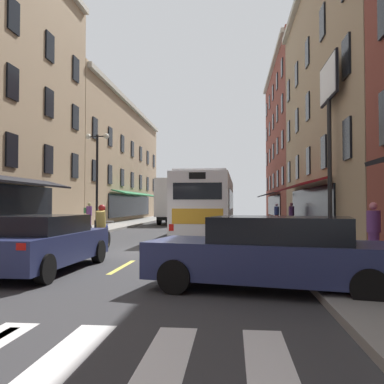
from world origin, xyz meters
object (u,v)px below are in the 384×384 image
sedan_near (42,243)px  street_lamp_twin (97,177)px  motorcycle_rider (102,230)px  bicycle_mid (54,232)px  sedan_far (187,214)px  pedestrian_near (89,215)px  box_truck (176,201)px  bicycle_near (77,228)px  sedan_mid (274,253)px  transit_bus (208,204)px  pedestrian_mid (291,215)px  billboard_sign (329,102)px  pedestrian_rear (277,214)px  pedestrian_far (374,231)px

sedan_near → street_lamp_twin: bearing=103.5°
motorcycle_rider → bicycle_mid: 3.53m
sedan_far → pedestrian_near: (-4.31, -17.86, 0.33)m
box_truck → bicycle_near: size_ratio=4.15×
sedan_mid → sedan_far: 35.54m
sedan_far → bicycle_near: (-2.81, -23.67, -0.18)m
box_truck → bicycle_near: 15.03m
transit_bus → pedestrian_mid: 6.98m
box_truck → bicycle_mid: box_truck is taller
box_truck → pedestrian_near: box_truck is taller
box_truck → sedan_near: size_ratio=1.53×
billboard_sign → pedestrian_mid: (-0.27, 9.29, -5.06)m
billboard_sign → bicycle_mid: (-11.70, -1.01, -5.54)m
sedan_far → motorcycle_rider: bearing=-89.8°
sedan_far → pedestrian_mid: 18.35m
billboard_sign → motorcycle_rider: (-8.91, -3.16, -5.34)m
pedestrian_rear → bicycle_mid: bearing=-116.7°
billboard_sign → sedan_near: size_ratio=1.68×
transit_bus → box_truck: size_ratio=1.58×
sedan_far → pedestrian_near: 18.38m
sedan_mid → pedestrian_far: size_ratio=3.16×
sedan_near → motorcycle_rider: motorcycle_rider is taller
pedestrian_rear → sedan_near: bearing=-99.0°
sedan_far → bicycle_near: sedan_far is taller
box_truck → street_lamp_twin: (-3.09, -11.13, 1.35)m
sedan_mid → pedestrian_near: 19.92m
motorcycle_rider → street_lamp_twin: size_ratio=0.36×
pedestrian_mid → billboard_sign: bearing=23.3°
sedan_near → motorcycle_rider: bearing=90.8°
pedestrian_mid → street_lamp_twin: bearing=-49.6°
pedestrian_mid → pedestrian_far: 15.47m
street_lamp_twin → pedestrian_near: bearing=120.0°
sedan_mid → bicycle_near: (-8.49, 11.42, -0.22)m
pedestrian_rear → street_lamp_twin: street_lamp_twin is taller
billboard_sign → bicycle_near: billboard_sign is taller
motorcycle_rider → pedestrian_far: (8.60, -3.02, 0.24)m
motorcycle_rider → bicycle_mid: (-2.79, 2.14, -0.21)m
bicycle_mid → street_lamp_twin: 6.91m
box_truck → street_lamp_twin: 11.63m
sedan_far → transit_bus: bearing=-80.3°
box_truck → pedestrian_far: (8.63, -22.61, -0.98)m
sedan_mid → bicycle_near: bearing=126.6°
sedan_mid → sedan_far: (-5.68, 35.09, -0.04)m
billboard_sign → pedestrian_mid: bearing=91.7°
billboard_sign → sedan_mid: (-3.34, -9.66, -5.32)m
transit_bus → bicycle_near: transit_bus is taller
bicycle_near → pedestrian_far: 13.99m
sedan_near → bicycle_near: (-2.98, 9.72, -0.21)m
billboard_sign → sedan_far: billboard_sign is taller
sedan_mid → pedestrian_mid: pedestrian_mid is taller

